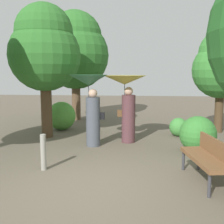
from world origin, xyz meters
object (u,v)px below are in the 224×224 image
Objects in this scene: park_bench at (208,156)px; tree_mid_left at (44,48)px; tree_far_back at (75,50)px; path_marker_post at (43,152)px; tree_near_right at (221,65)px; person_left at (90,97)px; person_right at (126,94)px.

tree_mid_left reaches higher than park_bench.
path_marker_post is at bearing -83.60° from tree_far_back.
tree_near_right is at bearing 152.78° from park_bench.
tree_near_right is (1.48, 4.67, 1.85)m from park_bench.
tree_far_back is (-5.59, 2.13, 0.70)m from tree_near_right.
path_marker_post is at bearing -138.30° from tree_near_right.
tree_near_right reaches higher than path_marker_post.
tree_far_back is 6.01× the size of path_marker_post.
tree_near_right is at bearing 12.88° from tree_mid_left.
tree_near_right reaches higher than park_bench.
tree_mid_left is 5.37× the size of path_marker_post.
person_left is 2.34m from tree_mid_left.
person_left is at bearing 71.78° from path_marker_post.
park_bench is 5.24m from tree_near_right.
tree_near_right is 5.96m from tree_mid_left.
person_left is 1.11m from person_right.
person_left is 1.30× the size of park_bench.
person_left reaches higher than park_bench.
tree_mid_left is at bearing -137.48° from park_bench.
path_marker_post is at bearing -105.31° from park_bench.
park_bench is (1.72, -2.94, -0.96)m from person_right.
person_right is 0.57× the size of tree_near_right.
tree_mid_left is 3.99m from path_marker_post.
person_right is 0.42× the size of tree_far_back.
person_left is at bearing -141.40° from park_bench.
tree_far_back reaches higher than person_right.
tree_far_back reaches higher than park_bench.
tree_mid_left reaches higher than tree_near_right.
park_bench is 1.98× the size of path_marker_post.
tree_near_right is 6.81m from path_marker_post.
person_left is at bearing 110.40° from person_right.
park_bench is (2.70, -2.41, -0.91)m from person_left.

